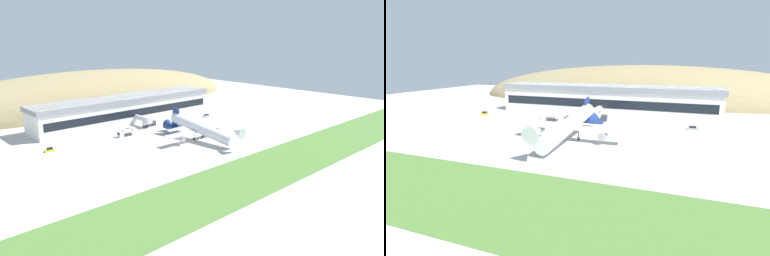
# 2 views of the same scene
# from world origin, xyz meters

# --- Properties ---
(ground_plane) EXTENTS (347.54, 347.54, 0.00)m
(ground_plane) POSITION_xyz_m (0.00, 0.00, 0.00)
(ground_plane) COLOR #B7B5AF
(grass_strip_foreground) EXTENTS (312.79, 27.49, 0.08)m
(grass_strip_foreground) POSITION_xyz_m (0.00, -45.77, 0.04)
(grass_strip_foreground) COLOR #4C7533
(grass_strip_foreground) RESTS_ON ground_plane
(hill_backdrop) EXTENTS (235.07, 73.31, 44.91)m
(hill_backdrop) POSITION_xyz_m (13.91, 107.12, 0.00)
(hill_backdrop) COLOR #8E7F56
(hill_backdrop) RESTS_ON ground_plane
(terminal_building) EXTENTS (102.84, 19.18, 13.69)m
(terminal_building) POSITION_xyz_m (5.13, 49.39, 7.74)
(terminal_building) COLOR white
(terminal_building) RESTS_ON ground_plane
(jetway_0) EXTENTS (3.38, 12.17, 5.43)m
(jetway_0) POSITION_xyz_m (4.84, 33.55, 3.99)
(jetway_0) COLOR silver
(jetway_0) RESTS_ON ground_plane
(cargo_airplane) EXTENTS (36.06, 48.17, 12.02)m
(cargo_airplane) POSITION_xyz_m (8.40, -3.47, 5.26)
(cargo_airplane) COLOR silver
(service_car_0) EXTENTS (4.40, 1.94, 1.45)m
(service_car_0) POSITION_xyz_m (44.51, 28.18, 0.60)
(service_car_0) COLOR #999EA3
(service_car_0) RESTS_ON ground_plane
(service_car_1) EXTENTS (3.81, 2.00, 1.69)m
(service_car_1) POSITION_xyz_m (-47.57, 25.83, 0.70)
(service_car_1) COLOR gold
(service_car_1) RESTS_ON ground_plane
(service_car_2) EXTENTS (4.43, 2.15, 1.57)m
(service_car_2) POSITION_xyz_m (-6.38, 30.92, 0.65)
(service_car_2) COLOR #264C99
(service_car_2) RESTS_ON ground_plane
(fuel_truck) EXTENTS (6.78, 2.49, 3.26)m
(fuel_truck) POSITION_xyz_m (-12.53, 24.53, 1.54)
(fuel_truck) COLOR silver
(fuel_truck) RESTS_ON ground_plane
(box_truck) EXTENTS (7.49, 3.01, 3.36)m
(box_truck) POSITION_xyz_m (6.76, 32.04, 1.57)
(box_truck) COLOR #333338
(box_truck) RESTS_ON ground_plane
(traffic_cone_0) EXTENTS (0.52, 0.52, 0.58)m
(traffic_cone_0) POSITION_xyz_m (8.94, 8.75, 0.28)
(traffic_cone_0) COLOR orange
(traffic_cone_0) RESTS_ON ground_plane
(traffic_cone_1) EXTENTS (0.52, 0.52, 0.58)m
(traffic_cone_1) POSITION_xyz_m (-23.80, 16.62, 0.28)
(traffic_cone_1) COLOR orange
(traffic_cone_1) RESTS_ON ground_plane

